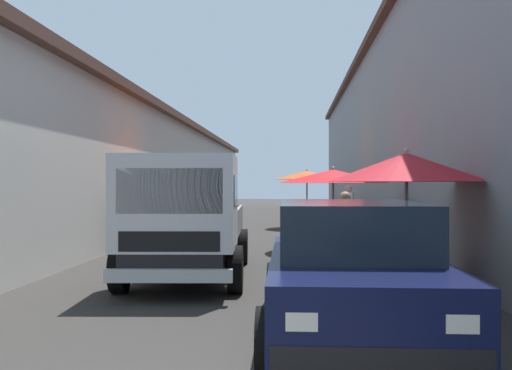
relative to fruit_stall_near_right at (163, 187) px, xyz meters
The scene contains 13 objects.
ground 3.11m from the fruit_stall_near_right, 72.30° to the right, with size 90.00×90.00×0.00m, color #33302D.
building_left_whitewash 5.47m from the fruit_stall_near_right, 55.70° to the left, with size 49.80×7.50×4.26m.
building_right_concrete 10.24m from the fruit_stall_near_right, 72.29° to the right, with size 49.80×7.50×6.74m.
fruit_stall_near_right is the anchor object (origin of this frame).
fruit_stall_far_right 7.60m from the fruit_stall_near_right, 30.80° to the right, with size 2.44×2.44×2.21m.
fruit_stall_mid_lane 4.38m from the fruit_stall_near_right, 95.83° to the right, with size 2.72×2.72×2.08m.
fruit_stall_near_left 7.43m from the fruit_stall_near_right, 136.24° to the right, with size 2.47×2.47×2.21m.
hatchback_car 9.00m from the fruit_stall_near_right, 153.62° to the right, with size 3.92×1.95×1.45m.
delivery_truck 5.45m from the fruit_stall_near_right, 163.10° to the right, with size 5.01×2.18×2.08m.
vendor_by_crates 5.97m from the fruit_stall_near_right, 133.47° to the right, with size 0.51×0.42×1.52m.
vendor_in_shade 6.15m from the fruit_stall_near_right, 56.78° to the right, with size 0.63×0.31×1.61m.
parked_scooter 4.91m from the fruit_stall_near_right, 79.03° to the right, with size 1.69×0.33×1.14m.
plastic_stool 5.60m from the fruit_stall_near_right, 119.72° to the right, with size 0.30×0.30×0.43m.
Camera 1 is at (-1.44, -0.79, 1.65)m, focal length 38.84 mm.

